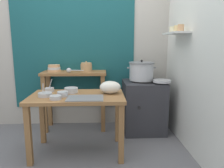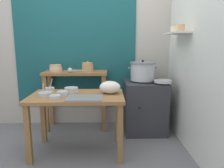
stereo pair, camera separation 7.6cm
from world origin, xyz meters
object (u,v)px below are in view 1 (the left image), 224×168
object	(u,v)px
wide_pan	(162,81)
bowl_stack_enamel	(54,68)
prep_bowl_4	(49,89)
prep_bowl_1	(71,90)
ladle	(69,70)
plastic_bag	(110,87)
back_shelf_table	(75,86)
stove_block	(143,106)
prep_bowl_0	(56,97)
serving_tray	(85,98)
prep_bowl_2	(63,94)
steamer_pot	(141,71)
prep_table	(77,104)
prep_bowl_3	(45,94)
clay_pot	(86,67)

from	to	relation	value
wide_pan	bowl_stack_enamel	bearing A→B (deg)	168.38
prep_bowl_4	prep_bowl_1	bearing A→B (deg)	-13.73
ladle	prep_bowl_1	bearing A→B (deg)	-80.12
wide_pan	plastic_bag	bearing A→B (deg)	-151.65
back_shelf_table	ladle	size ratio (longest dim) A/B	3.84
back_shelf_table	bowl_stack_enamel	distance (m)	0.40
stove_block	prep_bowl_4	distance (m)	1.41
prep_bowl_0	prep_bowl_1	xyz separation A→B (m)	(0.12, 0.32, 0.01)
wide_pan	prep_bowl_0	bearing A→B (deg)	-154.13
back_shelf_table	serving_tray	xyz separation A→B (m)	(0.23, -0.94, 0.05)
bowl_stack_enamel	prep_bowl_2	xyz separation A→B (m)	(0.27, -0.85, -0.20)
back_shelf_table	plastic_bag	world-z (taller)	back_shelf_table
bowl_stack_enamel	prep_bowl_4	size ratio (longest dim) A/B	1.21
stove_block	steamer_pot	distance (m)	0.53
wide_pan	prep_bowl_2	xyz separation A→B (m)	(-1.29, -0.53, -0.05)
prep_table	prep_bowl_3	size ratio (longest dim) A/B	6.89
plastic_bag	prep_bowl_4	bearing A→B (deg)	169.59
prep_table	ladle	size ratio (longest dim) A/B	4.39
prep_bowl_0	ladle	bearing A→B (deg)	87.73
stove_block	prep_bowl_2	bearing A→B (deg)	-146.71
steamer_pot	prep_bowl_3	size ratio (longest dim) A/B	2.65
prep_bowl_1	prep_bowl_4	world-z (taller)	prep_bowl_4
prep_bowl_2	prep_bowl_3	bearing A→B (deg)	176.17
bowl_stack_enamel	serving_tray	distance (m)	1.11
prep_table	clay_pot	bearing A→B (deg)	85.48
clay_pot	stove_block	bearing A→B (deg)	-8.61
prep_bowl_0	prep_bowl_4	size ratio (longest dim) A/B	0.78
wide_pan	stove_block	bearing A→B (deg)	140.58
bowl_stack_enamel	prep_bowl_1	size ratio (longest dim) A/B	1.19
serving_tray	wide_pan	xyz separation A→B (m)	(1.03, 0.63, 0.07)
plastic_bag	prep_bowl_3	world-z (taller)	plastic_bag
plastic_bag	prep_bowl_2	bearing A→B (deg)	-167.07
ladle	plastic_bag	size ratio (longest dim) A/B	0.98
prep_bowl_2	prep_bowl_3	size ratio (longest dim) A/B	0.76
stove_block	wide_pan	size ratio (longest dim) A/B	3.13
clay_pot	prep_bowl_1	bearing A→B (deg)	-102.91
prep_table	clay_pot	xyz separation A→B (m)	(0.06, 0.77, 0.36)
wide_pan	prep_bowl_0	xyz separation A→B (m)	(-1.35, -0.65, -0.05)
bowl_stack_enamel	prep_table	bearing A→B (deg)	-61.52
prep_table	prep_bowl_3	distance (m)	0.39
ladle	serving_tray	xyz separation A→B (m)	(0.28, -0.82, -0.21)
prep_bowl_4	serving_tray	bearing A→B (deg)	-37.67
bowl_stack_enamel	prep_bowl_2	size ratio (longest dim) A/B	1.64
prep_table	clay_pot	size ratio (longest dim) A/B	6.46
prep_bowl_1	prep_bowl_2	xyz separation A→B (m)	(-0.07, -0.20, -0.00)
prep_bowl_0	prep_bowl_2	bearing A→B (deg)	66.78
steamer_pot	bowl_stack_enamel	size ratio (longest dim) A/B	2.14
plastic_bag	prep_bowl_3	distance (m)	0.76
plastic_bag	prep_bowl_2	distance (m)	0.56
stove_block	plastic_bag	xyz separation A→B (m)	(-0.53, -0.58, 0.41)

